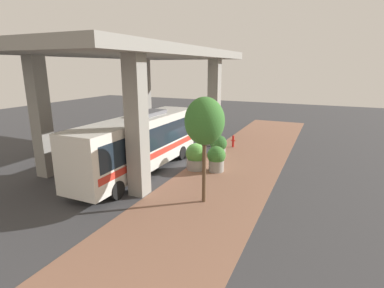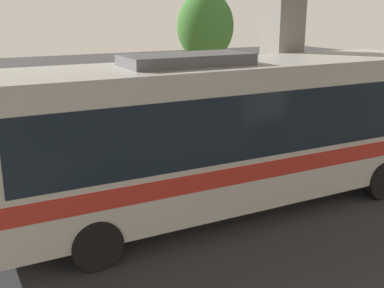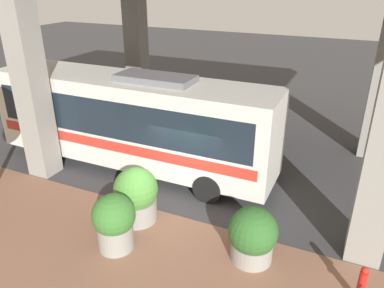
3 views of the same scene
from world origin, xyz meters
TOP-DOWN VIEW (x-y plane):
  - ground_plane at (0.00, 0.00)m, footprint 80.00×80.00m
  - sidewalk_strip at (-3.00, 0.00)m, footprint 6.00×40.00m
  - overpass at (4.00, 0.00)m, footprint 9.40×19.48m
  - bus at (2.37, 2.84)m, footprint 2.63×11.28m
  - fire_hydrant at (-1.30, -5.73)m, footprint 0.39×0.19m
  - planter_front at (-0.66, 0.80)m, footprint 1.37×1.37m
  - planter_middle at (-2.06, 0.62)m, footprint 1.21×1.21m
  - planter_back at (-0.92, -2.99)m, footprint 1.32×1.32m
  - street_tree_near at (-3.05, 5.22)m, footprint 1.94×1.94m

SIDE VIEW (x-z plane):
  - ground_plane at x=0.00m, z-range 0.00..0.00m
  - sidewalk_strip at x=-3.00m, z-range 0.00..0.02m
  - fire_hydrant at x=-1.30m, z-range 0.01..1.06m
  - planter_back at x=-0.92m, z-range -0.02..1.57m
  - planter_front at x=-0.66m, z-range -0.01..1.78m
  - planter_middle at x=-2.06m, z-range 0.03..1.74m
  - bus at x=2.37m, z-range 0.16..4.02m
  - street_tree_near at x=-3.05m, z-range 1.48..6.85m
  - overpass at x=4.00m, z-range 2.98..10.95m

